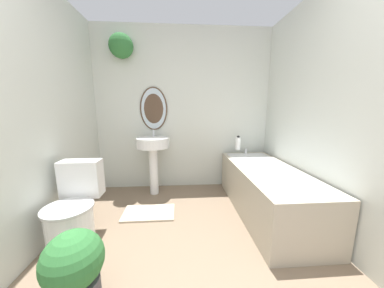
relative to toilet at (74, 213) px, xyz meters
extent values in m
cube|color=silver|center=(1.03, 1.34, 0.89)|extent=(2.71, 0.06, 2.40)
ellipsoid|color=#4C3828|center=(0.58, 1.29, 0.92)|extent=(0.40, 0.02, 0.64)
ellipsoid|color=silver|center=(0.58, 1.29, 0.92)|extent=(0.36, 0.01, 0.60)
cylinder|color=#47474C|center=(0.18, 1.21, 1.83)|extent=(0.15, 0.15, 0.08)
sphere|color=#2D6B33|center=(0.18, 1.21, 1.76)|extent=(0.32, 0.32, 0.32)
cube|color=silver|center=(-0.29, 0.04, 0.89)|extent=(0.06, 2.66, 2.40)
cube|color=silver|center=(2.36, 0.04, 0.89)|extent=(0.06, 2.66, 2.40)
cylinder|color=white|center=(0.00, -0.07, -0.11)|extent=(0.37, 0.37, 0.39)
cylinder|color=silver|center=(0.00, -0.07, 0.09)|extent=(0.40, 0.40, 0.02)
cube|color=white|center=(0.00, 0.20, 0.26)|extent=(0.37, 0.17, 0.35)
cylinder|color=white|center=(0.58, 1.04, 0.04)|extent=(0.12, 0.12, 0.69)
cylinder|color=white|center=(0.58, 1.04, 0.45)|extent=(0.46, 0.46, 0.14)
cylinder|color=silver|center=(0.58, 1.17, 0.57)|extent=(0.02, 0.02, 0.10)
cube|color=#B2A893|center=(1.97, 0.43, -0.03)|extent=(0.67, 1.66, 0.54)
cube|color=white|center=(1.97, 0.43, 0.22)|extent=(0.57, 1.56, 0.04)
cylinder|color=silver|center=(1.97, 1.16, 0.28)|extent=(0.04, 0.04, 0.08)
cylinder|color=white|center=(1.83, 1.12, 0.41)|extent=(0.07, 0.07, 0.19)
cylinder|color=black|center=(1.83, 1.12, 0.51)|extent=(0.04, 0.04, 0.02)
sphere|color=#2D6B33|center=(0.29, -0.57, 0.01)|extent=(0.36, 0.36, 0.36)
cube|color=#B7A88E|center=(0.58, 0.48, -0.30)|extent=(0.60, 0.36, 0.02)
camera|label=1|loc=(0.94, -1.65, 0.92)|focal=18.00mm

